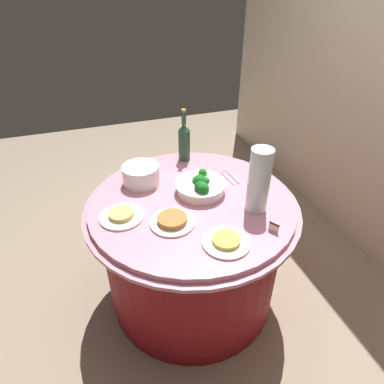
{
  "coord_description": "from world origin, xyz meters",
  "views": [
    {
      "loc": [
        1.36,
        -0.46,
        1.77
      ],
      "look_at": [
        0.0,
        0.0,
        0.79
      ],
      "focal_mm": 30.77,
      "sensor_mm": 36.0,
      "label": 1
    }
  ],
  "objects_px": {
    "wine_bottle": "(184,141)",
    "food_plate_peanuts": "(172,221)",
    "food_plate_fried_egg": "(226,241)",
    "label_placard_front": "(274,226)",
    "plate_stack": "(141,175)",
    "food_plate_noodles": "(122,215)",
    "decorative_fruit_vase": "(259,182)",
    "serving_tongs": "(229,177)",
    "broccoli_bowl": "(201,186)"
  },
  "relations": [
    {
      "from": "label_placard_front",
      "to": "food_plate_peanuts",
      "type": "bearing_deg",
      "value": -115.67
    },
    {
      "from": "food_plate_noodles",
      "to": "plate_stack",
      "type": "bearing_deg",
      "value": 150.84
    },
    {
      "from": "decorative_fruit_vase",
      "to": "serving_tongs",
      "type": "height_order",
      "value": "decorative_fruit_vase"
    },
    {
      "from": "wine_bottle",
      "to": "food_plate_peanuts",
      "type": "relative_size",
      "value": 1.53
    },
    {
      "from": "food_plate_peanuts",
      "to": "label_placard_front",
      "type": "height_order",
      "value": "label_placard_front"
    },
    {
      "from": "serving_tongs",
      "to": "food_plate_fried_egg",
      "type": "height_order",
      "value": "food_plate_fried_egg"
    },
    {
      "from": "food_plate_fried_egg",
      "to": "label_placard_front",
      "type": "height_order",
      "value": "label_placard_front"
    },
    {
      "from": "plate_stack",
      "to": "decorative_fruit_vase",
      "type": "relative_size",
      "value": 0.62
    },
    {
      "from": "wine_bottle",
      "to": "serving_tongs",
      "type": "relative_size",
      "value": 2.0
    },
    {
      "from": "wine_bottle",
      "to": "serving_tongs",
      "type": "height_order",
      "value": "wine_bottle"
    },
    {
      "from": "serving_tongs",
      "to": "broccoli_bowl",
      "type": "bearing_deg",
      "value": -65.15
    },
    {
      "from": "plate_stack",
      "to": "serving_tongs",
      "type": "distance_m",
      "value": 0.52
    },
    {
      "from": "wine_bottle",
      "to": "food_plate_noodles",
      "type": "height_order",
      "value": "wine_bottle"
    },
    {
      "from": "broccoli_bowl",
      "to": "food_plate_fried_egg",
      "type": "xyz_separation_m",
      "value": [
        0.42,
        -0.03,
        -0.03
      ]
    },
    {
      "from": "food_plate_peanuts",
      "to": "food_plate_noodles",
      "type": "bearing_deg",
      "value": -119.05
    },
    {
      "from": "food_plate_peanuts",
      "to": "food_plate_fried_egg",
      "type": "xyz_separation_m",
      "value": [
        0.21,
        0.19,
        -0.0
      ]
    },
    {
      "from": "wine_bottle",
      "to": "food_plate_noodles",
      "type": "relative_size",
      "value": 1.53
    },
    {
      "from": "plate_stack",
      "to": "food_plate_peanuts",
      "type": "relative_size",
      "value": 0.95
    },
    {
      "from": "broccoli_bowl",
      "to": "plate_stack",
      "type": "xyz_separation_m",
      "value": [
        -0.21,
        -0.29,
        0.01
      ]
    },
    {
      "from": "plate_stack",
      "to": "decorative_fruit_vase",
      "type": "height_order",
      "value": "decorative_fruit_vase"
    },
    {
      "from": "plate_stack",
      "to": "wine_bottle",
      "type": "xyz_separation_m",
      "value": [
        -0.19,
        0.32,
        0.07
      ]
    },
    {
      "from": "wine_bottle",
      "to": "food_plate_fried_egg",
      "type": "bearing_deg",
      "value": -4.41
    },
    {
      "from": "wine_bottle",
      "to": "food_plate_peanuts",
      "type": "bearing_deg",
      "value": -22.78
    },
    {
      "from": "food_plate_noodles",
      "to": "food_plate_peanuts",
      "type": "height_order",
      "value": "food_plate_peanuts"
    },
    {
      "from": "food_plate_noodles",
      "to": "label_placard_front",
      "type": "distance_m",
      "value": 0.74
    },
    {
      "from": "label_placard_front",
      "to": "food_plate_fried_egg",
      "type": "bearing_deg",
      "value": -88.9
    },
    {
      "from": "broccoli_bowl",
      "to": "decorative_fruit_vase",
      "type": "bearing_deg",
      "value": 44.37
    },
    {
      "from": "serving_tongs",
      "to": "food_plate_fried_egg",
      "type": "xyz_separation_m",
      "value": [
        0.52,
        -0.25,
        0.01
      ]
    },
    {
      "from": "plate_stack",
      "to": "serving_tongs",
      "type": "bearing_deg",
      "value": 78.29
    },
    {
      "from": "food_plate_noodles",
      "to": "wine_bottle",
      "type": "bearing_deg",
      "value": 134.87
    },
    {
      "from": "food_plate_noodles",
      "to": "food_plate_peanuts",
      "type": "bearing_deg",
      "value": 60.95
    },
    {
      "from": "food_plate_peanuts",
      "to": "label_placard_front",
      "type": "xyz_separation_m",
      "value": [
        0.21,
        0.44,
        0.02
      ]
    },
    {
      "from": "food_plate_fried_egg",
      "to": "food_plate_noodles",
      "type": "bearing_deg",
      "value": -129.16
    },
    {
      "from": "plate_stack",
      "to": "food_plate_fried_egg",
      "type": "relative_size",
      "value": 0.95
    },
    {
      "from": "wine_bottle",
      "to": "serving_tongs",
      "type": "xyz_separation_m",
      "value": [
        0.3,
        0.18,
        -0.12
      ]
    },
    {
      "from": "plate_stack",
      "to": "food_plate_peanuts",
      "type": "xyz_separation_m",
      "value": [
        0.41,
        0.07,
        -0.04
      ]
    },
    {
      "from": "food_plate_peanuts",
      "to": "plate_stack",
      "type": "bearing_deg",
      "value": -170.62
    },
    {
      "from": "wine_bottle",
      "to": "food_plate_peanuts",
      "type": "distance_m",
      "value": 0.66
    },
    {
      "from": "food_plate_noodles",
      "to": "label_placard_front",
      "type": "height_order",
      "value": "label_placard_front"
    },
    {
      "from": "food_plate_noodles",
      "to": "food_plate_fried_egg",
      "type": "distance_m",
      "value": 0.54
    },
    {
      "from": "food_plate_peanuts",
      "to": "label_placard_front",
      "type": "bearing_deg",
      "value": 64.33
    },
    {
      "from": "food_plate_peanuts",
      "to": "food_plate_fried_egg",
      "type": "height_order",
      "value": "food_plate_peanuts"
    },
    {
      "from": "plate_stack",
      "to": "broccoli_bowl",
      "type": "bearing_deg",
      "value": 54.36
    },
    {
      "from": "broccoli_bowl",
      "to": "label_placard_front",
      "type": "xyz_separation_m",
      "value": [
        0.41,
        0.22,
        -0.01
      ]
    },
    {
      "from": "broccoli_bowl",
      "to": "food_plate_peanuts",
      "type": "xyz_separation_m",
      "value": [
        0.2,
        -0.22,
        -0.03
      ]
    },
    {
      "from": "decorative_fruit_vase",
      "to": "food_plate_fried_egg",
      "type": "bearing_deg",
      "value": -52.25
    },
    {
      "from": "food_plate_fried_egg",
      "to": "label_placard_front",
      "type": "xyz_separation_m",
      "value": [
        -0.0,
        0.24,
        0.02
      ]
    },
    {
      "from": "wine_bottle",
      "to": "label_placard_front",
      "type": "xyz_separation_m",
      "value": [
        0.81,
        0.18,
        -0.1
      ]
    },
    {
      "from": "food_plate_noodles",
      "to": "food_plate_peanuts",
      "type": "distance_m",
      "value": 0.26
    },
    {
      "from": "serving_tongs",
      "to": "food_plate_fried_egg",
      "type": "bearing_deg",
      "value": -25.46
    }
  ]
}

